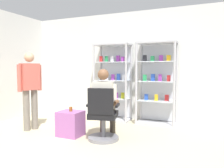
# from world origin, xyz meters

# --- Properties ---
(ground_plane) EXTENTS (7.20, 7.20, 0.00)m
(ground_plane) POSITION_xyz_m (0.00, 0.00, 0.00)
(ground_plane) COLOR #C6B793
(back_wall) EXTENTS (6.00, 0.10, 2.70)m
(back_wall) POSITION_xyz_m (0.00, 3.00, 1.35)
(back_wall) COLOR silver
(back_wall) RESTS_ON ground
(display_cabinet_left) EXTENTS (0.90, 0.45, 1.90)m
(display_cabinet_left) POSITION_xyz_m (-0.55, 2.76, 0.97)
(display_cabinet_left) COLOR #B7B7BC
(display_cabinet_left) RESTS_ON ground
(display_cabinet_right) EXTENTS (0.90, 0.45, 1.90)m
(display_cabinet_right) POSITION_xyz_m (0.55, 2.76, 0.97)
(display_cabinet_right) COLOR #B7B7BC
(display_cabinet_right) RESTS_ON ground
(office_chair) EXTENTS (0.61, 0.58, 0.96)m
(office_chair) POSITION_xyz_m (-0.07, 1.14, 0.39)
(office_chair) COLOR slate
(office_chair) RESTS_ON ground
(seated_shopkeeper) EXTENTS (0.55, 0.62, 1.29)m
(seated_shopkeeper) POSITION_xyz_m (-0.11, 1.30, 0.71)
(seated_shopkeeper) COLOR #3F382D
(seated_shopkeeper) RESTS_ON ground
(storage_crate) EXTENTS (0.45, 0.39, 0.48)m
(storage_crate) POSITION_xyz_m (-0.77, 1.16, 0.24)
(storage_crate) COLOR #9E599E
(storage_crate) RESTS_ON ground
(tea_glass) EXTENTS (0.06, 0.06, 0.09)m
(tea_glass) POSITION_xyz_m (-0.76, 1.16, 0.52)
(tea_glass) COLOR brown
(tea_glass) RESTS_ON storage_crate
(standing_customer) EXTENTS (0.33, 0.49, 1.63)m
(standing_customer) POSITION_xyz_m (-1.78, 1.18, 0.93)
(standing_customer) COLOR slate
(standing_customer) RESTS_ON ground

